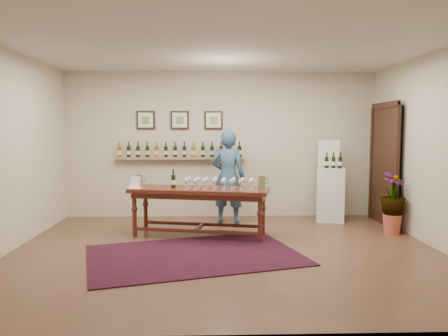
{
  "coord_description": "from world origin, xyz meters",
  "views": [
    {
      "loc": [
        -0.21,
        -5.97,
        1.69
      ],
      "look_at": [
        0.0,
        0.8,
        1.1
      ],
      "focal_mm": 35.0,
      "sensor_mm": 36.0,
      "label": 1
    }
  ],
  "objects_px": {
    "tasting_table": "(199,195)",
    "person": "(228,177)",
    "potted_plant": "(393,203)",
    "display_pedestal": "(330,195)"
  },
  "relations": [
    {
      "from": "display_pedestal",
      "to": "person",
      "type": "xyz_separation_m",
      "value": [
        -1.92,
        -0.14,
        0.35
      ]
    },
    {
      "from": "tasting_table",
      "to": "person",
      "type": "bearing_deg",
      "value": 75.16
    },
    {
      "from": "display_pedestal",
      "to": "person",
      "type": "height_order",
      "value": "person"
    },
    {
      "from": "person",
      "to": "potted_plant",
      "type": "bearing_deg",
      "value": 172.85
    },
    {
      "from": "person",
      "to": "display_pedestal",
      "type": "bearing_deg",
      "value": -163.95
    },
    {
      "from": "tasting_table",
      "to": "person",
      "type": "relative_size",
      "value": 1.34
    },
    {
      "from": "potted_plant",
      "to": "person",
      "type": "relative_size",
      "value": 0.52
    },
    {
      "from": "display_pedestal",
      "to": "person",
      "type": "relative_size",
      "value": 0.58
    },
    {
      "from": "potted_plant",
      "to": "person",
      "type": "height_order",
      "value": "person"
    },
    {
      "from": "tasting_table",
      "to": "person",
      "type": "xyz_separation_m",
      "value": [
        0.49,
        0.98,
        0.19
      ]
    }
  ]
}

